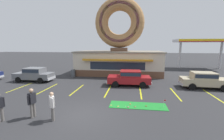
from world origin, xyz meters
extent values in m
plane|color=#2D2D30|center=(0.00, 0.00, 0.00)|extent=(160.00, 160.00, 0.00)
cube|color=brown|center=(0.98, 14.00, 0.45)|extent=(12.00, 6.00, 0.90)
cube|color=beige|center=(0.98, 14.00, 2.05)|extent=(12.00, 6.00, 2.30)
cube|color=gray|center=(0.98, 14.00, 3.28)|extent=(12.30, 6.30, 0.16)
cube|color=orange|center=(0.98, 10.70, 2.35)|extent=(9.00, 0.60, 0.20)
cube|color=#232D3D|center=(0.98, 10.98, 1.55)|extent=(7.20, 0.03, 1.00)
cube|color=brown|center=(0.98, 14.00, 3.61)|extent=(2.40, 1.80, 0.50)
torus|color=#B27F4C|center=(0.98, 14.00, 7.41)|extent=(7.10, 1.90, 7.10)
torus|color=#D8728C|center=(0.98, 13.57, 7.41)|extent=(6.25, 1.05, 6.24)
cube|color=#1E842D|center=(3.44, 1.91, 0.01)|extent=(3.96, 1.30, 0.03)
torus|color=#E5C666|center=(1.59, 1.60, 0.05)|extent=(0.13, 0.13, 0.04)
torus|color=#A5724C|center=(3.24, 1.58, 0.05)|extent=(0.13, 0.13, 0.04)
torus|color=#E5C666|center=(2.08, 1.47, 0.05)|extent=(0.13, 0.13, 0.04)
torus|color=#D8667F|center=(2.78, 1.47, 0.05)|extent=(0.13, 0.13, 0.04)
torus|color=brown|center=(4.01, 1.82, 0.05)|extent=(0.13, 0.13, 0.04)
torus|color=#D17F47|center=(2.91, 2.03, 0.05)|extent=(0.13, 0.13, 0.04)
sphere|color=white|center=(2.60, 1.61, 0.05)|extent=(0.04, 0.04, 0.04)
cylinder|color=silver|center=(5.17, 1.82, 0.31)|extent=(0.01, 0.01, 0.55)
cube|color=red|center=(5.23, 1.82, 0.53)|extent=(0.12, 0.01, 0.08)
cube|color=maroon|center=(2.65, 7.28, 0.66)|extent=(4.47, 1.93, 0.68)
cube|color=maroon|center=(2.80, 7.28, 1.30)|extent=(2.16, 1.64, 0.60)
cube|color=#232D3D|center=(2.80, 7.28, 1.32)|extent=(2.08, 1.66, 0.36)
cube|color=silver|center=(0.42, 7.19, 0.42)|extent=(0.17, 1.67, 0.24)
cube|color=silver|center=(4.88, 7.36, 0.42)|extent=(0.17, 1.67, 0.24)
cylinder|color=black|center=(1.32, 6.34, 0.32)|extent=(0.65, 0.25, 0.64)
cylinder|color=black|center=(1.25, 8.10, 0.32)|extent=(0.65, 0.25, 0.64)
cylinder|color=black|center=(4.05, 6.45, 0.32)|extent=(0.65, 0.25, 0.64)
cylinder|color=black|center=(3.98, 8.21, 0.32)|extent=(0.65, 0.25, 0.64)
cube|color=slate|center=(-8.57, 7.67, 0.66)|extent=(4.41, 1.78, 0.68)
cube|color=slate|center=(-8.42, 7.67, 1.30)|extent=(2.11, 1.57, 0.60)
cube|color=#232D3D|center=(-8.42, 7.67, 1.32)|extent=(2.02, 1.59, 0.36)
cube|color=silver|center=(-10.80, 7.66, 0.42)|extent=(0.11, 1.67, 0.24)
cube|color=silver|center=(-6.34, 7.68, 0.42)|extent=(0.11, 1.67, 0.24)
cylinder|color=black|center=(-9.93, 6.78, 0.32)|extent=(0.64, 0.22, 0.64)
cylinder|color=black|center=(-9.94, 8.54, 0.32)|extent=(0.64, 0.22, 0.64)
cylinder|color=black|center=(-7.20, 6.79, 0.32)|extent=(0.64, 0.22, 0.64)
cylinder|color=black|center=(-7.21, 8.55, 0.32)|extent=(0.64, 0.22, 0.64)
cube|color=#BCAD89|center=(10.09, 7.31, 0.66)|extent=(4.46, 1.92, 0.68)
cube|color=#BCAD89|center=(9.94, 7.31, 1.30)|extent=(2.16, 1.64, 0.60)
cube|color=#232D3D|center=(9.94, 7.31, 1.32)|extent=(2.07, 1.66, 0.36)
cube|color=silver|center=(7.86, 7.39, 0.42)|extent=(0.16, 1.67, 0.24)
cylinder|color=black|center=(11.48, 8.14, 0.32)|extent=(0.65, 0.24, 0.64)
cylinder|color=black|center=(11.42, 6.38, 0.32)|extent=(0.65, 0.24, 0.64)
cylinder|color=black|center=(8.76, 8.24, 0.32)|extent=(0.65, 0.24, 0.64)
cylinder|color=black|center=(8.69, 6.48, 0.32)|extent=(0.65, 0.24, 0.64)
cylinder|color=slate|center=(-2.72, -0.60, 0.43)|extent=(0.15, 0.15, 0.87)
cylinder|color=slate|center=(-2.76, -0.79, 0.43)|extent=(0.15, 0.15, 0.87)
cube|color=black|center=(-2.74, -0.69, 1.18)|extent=(0.31, 0.42, 0.63)
cylinder|color=black|center=(-2.69, -0.45, 1.15)|extent=(0.10, 0.10, 0.58)
cylinder|color=black|center=(-2.79, -0.94, 1.15)|extent=(0.10, 0.10, 0.58)
sphere|color=tan|center=(-2.74, -0.69, 1.65)|extent=(0.23, 0.23, 0.23)
cylinder|color=slate|center=(-1.47, -0.77, 0.41)|extent=(0.15, 0.15, 0.81)
cylinder|color=slate|center=(-1.34, -0.93, 0.41)|extent=(0.15, 0.15, 0.81)
cube|color=silver|center=(-1.41, -0.85, 1.11)|extent=(0.42, 0.45, 0.60)
cylinder|color=silver|center=(-1.56, -0.65, 1.08)|extent=(0.10, 0.10, 0.55)
cylinder|color=silver|center=(-1.25, -1.05, 1.08)|extent=(0.10, 0.10, 0.55)
sphere|color=tan|center=(-1.41, -0.85, 1.55)|extent=(0.22, 0.22, 0.22)
cylinder|color=slate|center=(-4.16, -1.33, 0.41)|extent=(0.15, 0.15, 0.81)
cylinder|color=black|center=(-4.09, -1.20, 1.08)|extent=(0.10, 0.10, 0.55)
cylinder|color=#51565B|center=(-4.93, 10.67, 0.47)|extent=(0.56, 0.56, 0.95)
torus|color=#303437|center=(-4.93, 10.67, 0.95)|extent=(0.57, 0.57, 0.05)
cylinder|color=silver|center=(11.69, 21.24, 2.40)|extent=(0.40, 0.40, 4.80)
cylinder|color=silver|center=(18.69, 21.24, 2.40)|extent=(0.40, 0.40, 4.80)
cube|color=silver|center=(15.19, 21.24, 5.05)|extent=(9.00, 4.40, 0.50)
cube|color=yellow|center=(15.19, 19.02, 5.05)|extent=(9.00, 0.04, 0.44)
cube|color=red|center=(15.19, 18.99, 4.88)|extent=(9.00, 0.04, 0.12)
cube|color=yellow|center=(-8.22, 5.00, 0.00)|extent=(0.12, 3.60, 0.01)
cube|color=yellow|center=(-5.22, 5.00, 0.00)|extent=(0.12, 3.60, 0.01)
cube|color=yellow|center=(-2.22, 5.00, 0.00)|extent=(0.12, 3.60, 0.01)
cube|color=yellow|center=(0.78, 5.00, 0.00)|extent=(0.12, 3.60, 0.01)
cube|color=yellow|center=(3.78, 5.00, 0.00)|extent=(0.12, 3.60, 0.01)
cube|color=yellow|center=(6.78, 5.00, 0.00)|extent=(0.12, 3.60, 0.01)
cube|color=yellow|center=(9.78, 5.00, 0.00)|extent=(0.12, 3.60, 0.01)
camera|label=1|loc=(3.03, -8.25, 4.21)|focal=24.00mm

